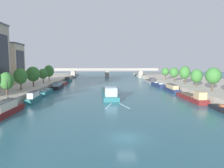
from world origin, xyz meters
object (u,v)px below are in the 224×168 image
moored_boat_left_gap_after (34,97)px  tree_left_far (49,71)px  lamppost_left_bank (7,88)px  moored_boat_right_gap_after (150,81)px  tree_right_second (197,76)px  tree_right_far (185,73)px  moored_boat_left_second (68,80)px  tree_right_end_of_row (165,72)px  moored_boat_left_upstream (46,92)px  tree_left_by_lamp (43,74)px  moored_boat_left_midway (6,109)px  moored_boat_right_upstream (158,85)px  moored_boat_left_far (64,83)px  moored_boat_left_end (58,86)px  bridge_far (107,72)px  moored_boat_right_lone (172,88)px  barge_midriver (109,93)px  tree_left_midway (20,76)px  tree_right_nearest (213,76)px  tree_left_nearest (33,74)px  tree_right_midway (174,72)px  moored_boat_right_near (192,97)px  tree_left_end_of_row (6,81)px

moored_boat_left_gap_after → tree_left_far: size_ratio=1.43×
lamppost_left_bank → moored_boat_right_gap_after: bearing=49.8°
tree_right_second → tree_right_far: bearing=90.7°
moored_boat_left_second → tree_right_end_of_row: (48.72, -11.83, 4.89)m
moored_boat_left_upstream → tree_left_by_lamp: (-5.80, 16.96, 4.96)m
moored_boat_left_midway → tree_right_second: (49.37, 26.37, 4.46)m
moored_boat_left_gap_after → tree_left_by_lamp: bearing=101.9°
moored_boat_right_upstream → moored_boat_right_gap_after: size_ratio=0.82×
moored_boat_left_far → moored_boat_left_second: size_ratio=0.74×
moored_boat_left_end → bridge_far: bearing=70.6°
bridge_far → moored_boat_right_gap_after: bearing=-59.0°
moored_boat_left_gap_after → moored_boat_right_lone: (41.65, 16.33, -0.04)m
moored_boat_left_gap_after → tree_left_by_lamp: (-6.17, 29.16, 4.50)m
barge_midriver → moored_boat_left_midway: size_ratio=2.14×
moored_boat_left_midway → bridge_far: (21.31, 97.57, 3.04)m
lamppost_left_bank → moored_boat_left_midway: bearing=-67.4°
moored_boat_right_lone → moored_boat_left_far: bearing=149.2°
lamppost_left_bank → moored_boat_left_second: bearing=87.0°
moored_boat_left_end → tree_right_far: (48.38, -4.06, 5.22)m
tree_left_midway → tree_right_end_of_row: size_ratio=1.11×
tree_left_by_lamp → moored_boat_right_gap_after: bearing=22.0°
tree_right_nearest → tree_right_second: (0.33, 10.38, -0.72)m
moored_boat_left_midway → tree_right_far: tree_right_far is taller
moored_boat_left_upstream → moored_boat_right_upstream: size_ratio=0.78×
tree_left_nearest → tree_left_far: (0.02, 20.10, 0.23)m
moored_boat_left_upstream → moored_boat_left_end: size_ratio=0.86×
moored_boat_left_midway → bridge_far: size_ratio=0.16×
moored_boat_left_upstream → moored_boat_right_lone: bearing=5.6°
tree_left_midway → tree_right_nearest: 55.34m
moored_boat_left_upstream → tree_left_far: bearing=102.6°
barge_midriver → tree_right_midway: 37.86m
moored_boat_left_midway → moored_boat_right_near: bearing=17.0°
moored_boat_left_second → tree_left_end_of_row: bearing=-95.3°
moored_boat_right_upstream → lamppost_left_bank: 59.04m
moored_boat_right_lone → tree_left_midway: (-48.27, -7.85, 4.94)m
moored_boat_left_end → bridge_far: (20.43, 57.93, 3.09)m
moored_boat_left_end → moored_boat_right_upstream: bearing=8.4°
tree_left_end_of_row → bridge_far: bearing=72.7°
tree_right_second → tree_right_far: size_ratio=0.88×
moored_boat_left_gap_after → tree_right_nearest: tree_right_nearest is taller
moored_boat_left_end → tree_left_end_of_row: (-6.21, -27.71, 4.39)m
moored_boat_right_upstream → moored_boat_right_gap_after: (0.77, 16.38, 0.17)m
moored_boat_right_near → tree_right_second: tree_right_second is taller
barge_midriver → moored_boat_right_upstream: 32.25m
moored_boat_left_upstream → tree_right_far: bearing=11.5°
tree_left_midway → moored_boat_right_upstream: bearing=26.4°
tree_right_far → lamppost_left_bank: (-52.48, -27.85, -2.14)m
tree_left_far → bridge_far: 53.62m
moored_boat_left_upstream → moored_boat_left_second: (-0.30, 42.99, 0.22)m
moored_boat_left_end → bridge_far: bridge_far is taller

